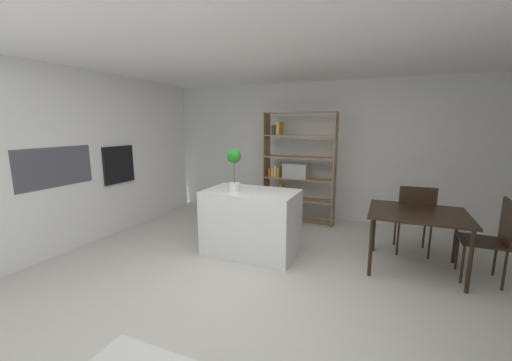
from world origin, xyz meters
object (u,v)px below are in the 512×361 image
at_px(built_in_oven, 119,164).
at_px(potted_plant_on_island, 234,166).
at_px(kitchen_island, 251,222).
at_px(dining_chair_far, 415,214).
at_px(open_bookshelf, 294,170).
at_px(dining_chair_window_side, 494,234).
at_px(dining_table, 417,218).

height_order(built_in_oven, potted_plant_on_island, potted_plant_on_island).
xyz_separation_m(kitchen_island, potted_plant_on_island, (-0.19, -0.13, 0.79)).
distance_m(built_in_oven, kitchen_island, 2.47).
bearing_deg(dining_chair_far, open_bookshelf, -28.18).
bearing_deg(dining_chair_far, built_in_oven, 6.33).
relative_size(kitchen_island, dining_chair_window_side, 1.30).
bearing_deg(dining_chair_far, dining_chair_window_side, 144.00).
bearing_deg(dining_chair_window_side, potted_plant_on_island, -79.89).
relative_size(dining_chair_far, dining_chair_window_side, 1.01).
distance_m(kitchen_island, potted_plant_on_island, 0.83).
height_order(potted_plant_on_island, dining_chair_window_side, potted_plant_on_island).
relative_size(built_in_oven, potted_plant_on_island, 1.06).
bearing_deg(kitchen_island, open_bookshelf, 86.21).
xyz_separation_m(built_in_oven, open_bookshelf, (2.48, 1.70, -0.19)).
relative_size(potted_plant_on_island, open_bookshelf, 0.28).
distance_m(open_bookshelf, dining_chair_window_side, 3.07).
bearing_deg(potted_plant_on_island, dining_chair_window_side, 8.69).
xyz_separation_m(open_bookshelf, dining_chair_window_side, (2.73, -1.35, -0.38)).
height_order(potted_plant_on_island, open_bookshelf, open_bookshelf).
distance_m(dining_table, dining_chair_far, 0.48).
height_order(built_in_oven, open_bookshelf, open_bookshelf).
height_order(potted_plant_on_island, dining_chair_far, potted_plant_on_island).
bearing_deg(kitchen_island, built_in_oven, -179.52).
distance_m(built_in_oven, dining_chair_far, 4.56).
xyz_separation_m(open_bookshelf, dining_table, (1.96, -1.35, -0.28)).
height_order(built_in_oven, dining_table, built_in_oven).
xyz_separation_m(built_in_oven, dining_table, (4.44, 0.35, -0.47)).
bearing_deg(built_in_oven, dining_chair_window_side, 3.86).
bearing_deg(potted_plant_on_island, built_in_oven, 177.08).
height_order(kitchen_island, dining_chair_far, dining_chair_far).
xyz_separation_m(dining_table, dining_chair_window_side, (0.78, -0.00, -0.10)).
height_order(kitchen_island, dining_table, kitchen_island).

